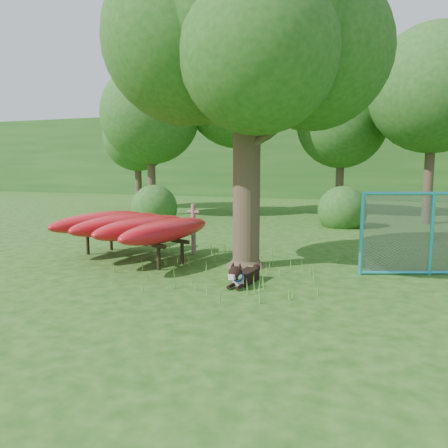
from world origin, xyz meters
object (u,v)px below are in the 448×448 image
(husky_dog, at_px, (243,276))
(fence_section, at_px, (432,234))
(kayak_rack, at_px, (132,226))
(oak_tree, at_px, (246,34))

(husky_dog, height_order, fence_section, fence_section)
(kayak_rack, relative_size, fence_section, 1.38)
(kayak_rack, bearing_deg, fence_section, 25.88)
(fence_section, bearing_deg, oak_tree, 168.13)
(oak_tree, xyz_separation_m, kayak_rack, (-2.76, -0.23, -4.17))
(oak_tree, relative_size, kayak_rack, 1.89)
(kayak_rack, xyz_separation_m, fence_section, (6.60, 0.76, 0.05))
(oak_tree, bearing_deg, kayak_rack, -175.34)
(oak_tree, bearing_deg, fence_section, 7.93)
(kayak_rack, bearing_deg, husky_dog, -2.89)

